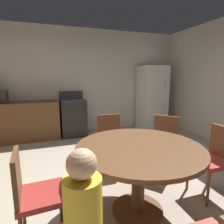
{
  "coord_description": "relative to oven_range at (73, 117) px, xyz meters",
  "views": [
    {
      "loc": [
        -0.81,
        -2.12,
        1.47
      ],
      "look_at": [
        0.22,
        0.84,
        0.88
      ],
      "focal_mm": 30.1,
      "sensor_mm": 36.0,
      "label": 1
    }
  ],
  "objects": [
    {
      "name": "chair_east",
      "position": [
        1.32,
        -3.06,
        0.03
      ],
      "size": [
        0.41,
        0.41,
        0.87
      ],
      "rotation": [
        0.0,
        0.0,
        3.12
      ],
      "color": "brown",
      "rests_on": "ground"
    },
    {
      "name": "chair_north",
      "position": [
        0.32,
        -2.0,
        0.03
      ],
      "size": [
        0.41,
        0.41,
        0.87
      ],
      "rotation": [
        0.0,
        0.0,
        4.67
      ],
      "color": "brown",
      "rests_on": "ground"
    },
    {
      "name": "refrigerator",
      "position": [
        2.21,
        -0.05,
        0.41
      ],
      "size": [
        0.68,
        0.68,
        1.76
      ],
      "color": "white",
      "rests_on": "ground"
    },
    {
      "name": "chair_northeast",
      "position": [
        1.06,
        -2.35,
        0.03
      ],
      "size": [
        0.56,
        0.56,
        0.87
      ],
      "rotation": [
        0.0,
        0.0,
        3.86
      ],
      "color": "brown",
      "rests_on": "ground"
    },
    {
      "name": "kitchen_counter",
      "position": [
        -1.38,
        -0.0,
        -0.02
      ],
      "size": [
        2.06,
        0.6,
        0.9
      ],
      "primitive_type": "cube",
      "color": "brown",
      "rests_on": "ground"
    },
    {
      "name": "oven_range",
      "position": [
        0.0,
        0.0,
        0.0
      ],
      "size": [
        0.6,
        0.6,
        1.1
      ],
      "color": "black",
      "rests_on": "ground"
    },
    {
      "name": "dining_table",
      "position": [
        0.28,
        -3.04,
        0.14
      ],
      "size": [
        1.33,
        1.33,
        0.76
      ],
      "color": "brown",
      "rests_on": "ground"
    },
    {
      "name": "ground_plane",
      "position": [
        0.21,
        -2.57,
        -0.47
      ],
      "size": [
        14.0,
        14.0,
        0.0
      ],
      "primitive_type": "plane",
      "color": "#A89E89"
    },
    {
      "name": "wall_back",
      "position": [
        0.21,
        0.4,
        0.88
      ],
      "size": [
        5.86,
        0.12,
        2.7
      ],
      "primitive_type": "cube",
      "color": "beige",
      "rests_on": "ground"
    },
    {
      "name": "chair_west",
      "position": [
        -0.75,
        -3.1,
        0.03
      ],
      "size": [
        0.43,
        0.43,
        0.87
      ],
      "rotation": [
        0.0,
        0.0,
        6.35
      ],
      "color": "brown",
      "rests_on": "ground"
    }
  ]
}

